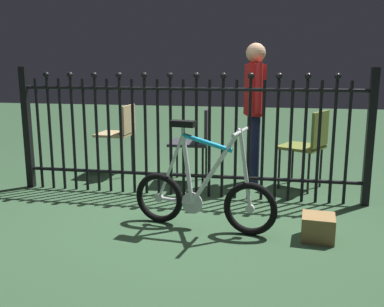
% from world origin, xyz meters
% --- Properties ---
extents(ground_plane, '(20.00, 20.00, 0.00)m').
position_xyz_m(ground_plane, '(0.00, 0.00, 0.00)').
color(ground_plane, '#2D4B30').
extents(iron_fence, '(3.53, 0.07, 1.29)m').
position_xyz_m(iron_fence, '(-0.06, 0.74, 0.65)').
color(iron_fence, black).
rests_on(iron_fence, ground).
extents(bicycle, '(1.20, 0.40, 0.88)m').
position_xyz_m(bicycle, '(0.30, -0.11, 0.29)').
color(bicycle, black).
rests_on(bicycle, ground).
extents(chair_olive, '(0.56, 0.56, 0.84)m').
position_xyz_m(chair_olive, '(1.22, 1.20, 0.51)').
color(chair_olive, black).
rests_on(chair_olive, ground).
extents(chair_charcoal, '(0.45, 0.45, 0.84)m').
position_xyz_m(chair_charcoal, '(0.02, 1.25, 0.52)').
color(chair_charcoal, black).
rests_on(chair_charcoal, ground).
extents(chair_tan, '(0.41, 0.41, 0.84)m').
position_xyz_m(chair_tan, '(-0.95, 1.46, 0.53)').
color(chair_tan, black).
rests_on(chair_tan, ground).
extents(person_visitor, '(0.25, 0.46, 1.54)m').
position_xyz_m(person_visitor, '(0.64, 1.31, 0.91)').
color(person_visitor, '#191E3F').
rests_on(person_visitor, ground).
extents(display_crate, '(0.27, 0.27, 0.19)m').
position_xyz_m(display_crate, '(1.21, -0.18, 0.10)').
color(display_crate, olive).
rests_on(display_crate, ground).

